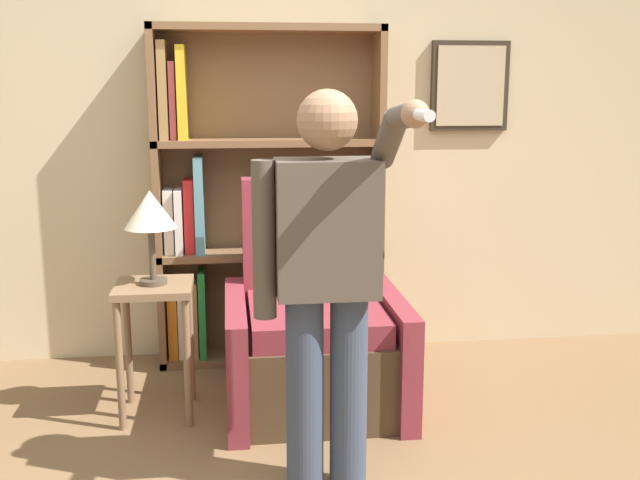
# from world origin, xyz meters

# --- Properties ---
(wall_back) EXTENTS (8.00, 0.11, 2.80)m
(wall_back) POSITION_xyz_m (0.01, 2.03, 1.40)
(wall_back) COLOR beige
(wall_back) RESTS_ON ground_plane
(bookcase) EXTENTS (1.31, 0.28, 1.95)m
(bookcase) POSITION_xyz_m (-0.14, 1.87, 0.95)
(bookcase) COLOR brown
(bookcase) RESTS_ON ground_plane
(armchair) EXTENTS (0.90, 0.92, 1.13)m
(armchair) POSITION_xyz_m (0.17, 1.22, 0.35)
(armchair) COLOR #4C3823
(armchair) RESTS_ON ground_plane
(person_standing) EXTENTS (0.54, 0.78, 1.61)m
(person_standing) POSITION_xyz_m (0.12, 0.31, 0.92)
(person_standing) COLOR #384256
(person_standing) RESTS_ON ground_plane
(side_table) EXTENTS (0.37, 0.37, 0.67)m
(side_table) POSITION_xyz_m (-0.62, 1.13, 0.52)
(side_table) COLOR #846647
(side_table) RESTS_ON ground_plane
(table_lamp) EXTENTS (0.25, 0.25, 0.46)m
(table_lamp) POSITION_xyz_m (-0.62, 1.13, 1.02)
(table_lamp) COLOR #4C4233
(table_lamp) RESTS_ON side_table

